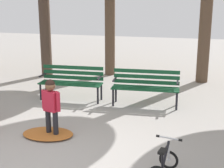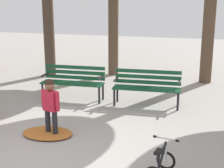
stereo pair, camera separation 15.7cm
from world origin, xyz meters
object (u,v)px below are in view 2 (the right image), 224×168
child_standing (50,103)px  kids_bicycle (160,165)px  park_bench_far_left (73,80)px  park_bench_left (147,85)px

child_standing → kids_bicycle: (2.19, -0.90, -0.45)m
park_bench_far_left → park_bench_left: bearing=1.4°
kids_bicycle → park_bench_left: bearing=104.6°
park_bench_left → child_standing: bearing=-119.5°
park_bench_left → kids_bicycle: 3.39m
park_bench_left → kids_bicycle: bearing=-75.4°
park_bench_left → kids_bicycle: size_ratio=2.71×
park_bench_left → child_standing: size_ratio=1.48×
park_bench_far_left → child_standing: (0.56, -2.32, 0.14)m
child_standing → park_bench_far_left: bearing=103.6°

